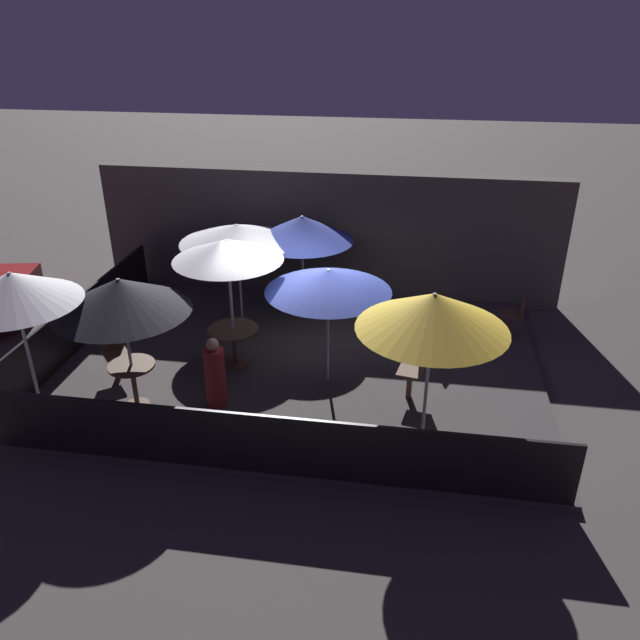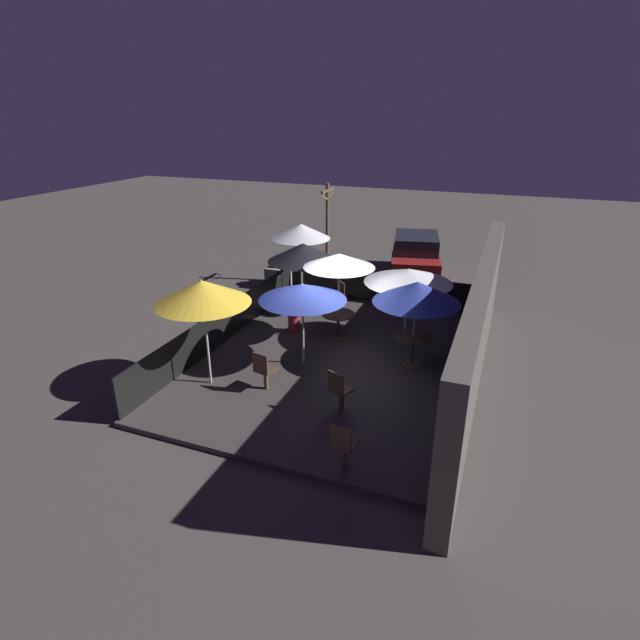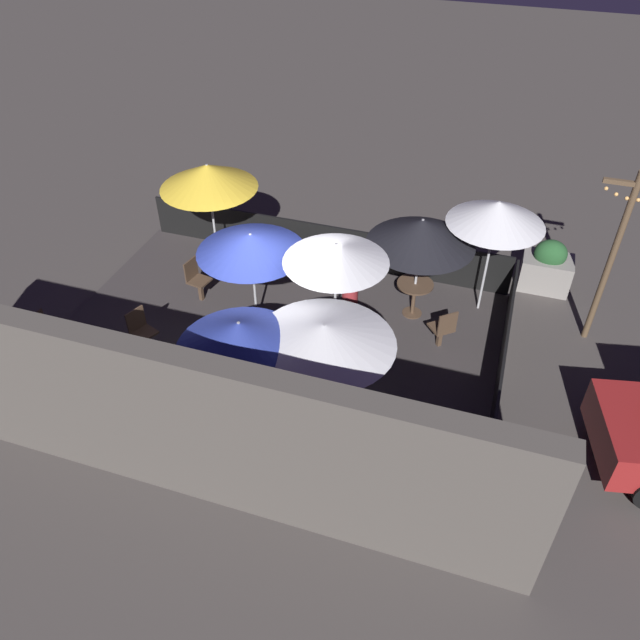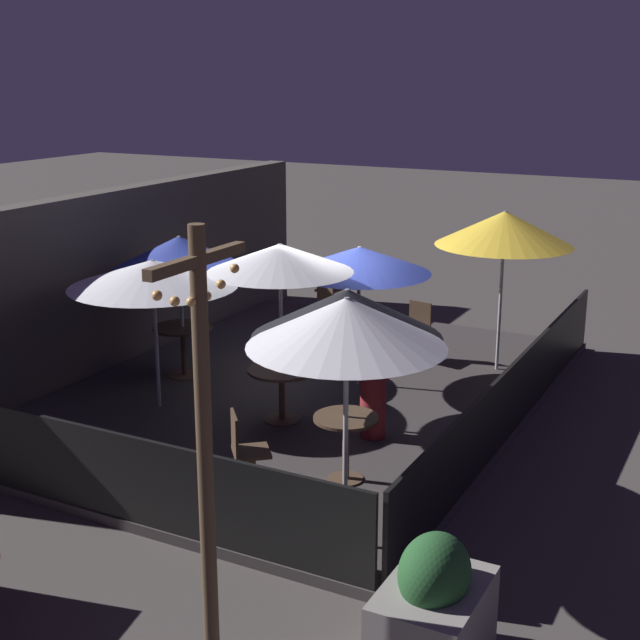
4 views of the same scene
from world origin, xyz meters
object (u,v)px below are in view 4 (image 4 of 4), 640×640
at_px(patio_umbrella_5, 359,260).
at_px(patio_umbrella_6, 504,228).
at_px(patio_umbrella_2, 280,258).
at_px(patio_chair_3, 320,311).
at_px(patio_chair_2, 331,287).
at_px(patio_umbrella_0, 347,313).
at_px(patio_umbrella_3, 153,273).
at_px(patio_chair_0, 245,449).
at_px(patio_chair_1, 416,329).
at_px(patio_umbrella_4, 347,323).
at_px(dining_table_2, 282,379).
at_px(light_post, 204,440).
at_px(dining_table_0, 346,431).
at_px(patron_0, 373,396).
at_px(planter_box, 433,613).
at_px(dining_table_1, 183,337).
at_px(patio_umbrella_1, 179,253).

bearing_deg(patio_umbrella_5, patio_umbrella_6, -44.83).
xyz_separation_m(patio_umbrella_2, patio_chair_3, (3.43, 1.22, -1.67)).
distance_m(patio_chair_2, patio_chair_3, 1.79).
bearing_deg(patio_chair_2, patio_umbrella_5, 37.31).
height_order(patio_umbrella_0, patio_umbrella_3, patio_umbrella_0).
xyz_separation_m(patio_chair_0, patio_chair_2, (7.05, 2.54, 0.03)).
bearing_deg(patio_umbrella_0, patio_chair_1, 11.73).
bearing_deg(patio_umbrella_3, patio_chair_2, 1.18).
xyz_separation_m(patio_umbrella_4, patio_chair_2, (7.59, 4.02, -1.74)).
distance_m(dining_table_2, patio_chair_3, 3.64).
distance_m(patio_umbrella_4, light_post, 2.18).
height_order(patio_umbrella_6, patio_chair_2, patio_umbrella_6).
bearing_deg(dining_table_2, patio_chair_1, -10.83).
bearing_deg(patio_umbrella_6, patio_chair_2, 65.44).
distance_m(dining_table_2, light_post, 5.26).
distance_m(dining_table_0, patio_chair_3, 5.40).
height_order(patio_umbrella_0, dining_table_0, patio_umbrella_0).
distance_m(patio_umbrella_6, patron_0, 3.75).
bearing_deg(patio_chair_0, planter_box, -72.49).
xyz_separation_m(patio_umbrella_5, dining_table_1, (-0.88, 2.50, -1.26)).
distance_m(patio_umbrella_1, light_post, 6.97).
bearing_deg(patio_chair_0, light_post, -103.10).
bearing_deg(patio_umbrella_5, patio_chair_0, -174.16).
xyz_separation_m(patio_umbrella_1, patio_chair_2, (4.24, -0.34, -1.38)).
xyz_separation_m(patio_umbrella_1, patio_chair_3, (2.57, -0.99, -1.37)).
distance_m(dining_table_0, light_post, 3.71).
relative_size(patio_umbrella_2, planter_box, 2.02).
distance_m(patio_umbrella_4, patio_umbrella_5, 4.64).
bearing_deg(patio_chair_3, dining_table_0, 51.69).
relative_size(patio_umbrella_2, patio_umbrella_6, 0.96).
bearing_deg(patio_chair_3, light_post, 43.10).
bearing_deg(patio_umbrella_6, patio_umbrella_3, 135.43).
distance_m(patio_umbrella_2, patio_chair_3, 4.00).
relative_size(patio_umbrella_0, patron_0, 1.85).
height_order(patio_umbrella_3, patio_chair_1, patio_umbrella_3).
relative_size(patio_umbrella_3, patio_umbrella_6, 0.92).
bearing_deg(patio_umbrella_5, patio_chair_1, -12.44).
distance_m(patio_umbrella_5, planter_box, 6.55).
distance_m(patio_umbrella_0, dining_table_2, 2.40).
relative_size(patio_chair_2, patio_chair_3, 0.99).
distance_m(patio_chair_1, light_post, 8.11).
xyz_separation_m(patio_umbrella_1, planter_box, (-4.61, -5.74, -1.51)).
bearing_deg(patio_chair_2, patio_umbrella_1, 0.00).
height_order(patio_umbrella_2, patio_umbrella_3, patio_umbrella_2).
height_order(patio_chair_0, patron_0, patron_0).
bearing_deg(patio_chair_2, patio_umbrella_2, 24.71).
distance_m(patio_umbrella_0, dining_table_0, 1.37).
bearing_deg(dining_table_2, patio_umbrella_2, 180.00).
distance_m(patio_chair_2, patron_0, 5.94).
height_order(patio_umbrella_3, patio_umbrella_5, patio_umbrella_5).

